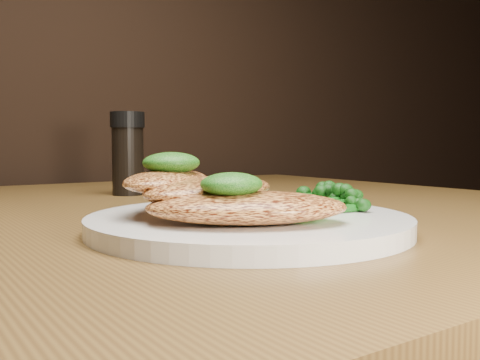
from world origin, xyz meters
TOP-DOWN VIEW (x-y plane):
  - plate at (0.12, 0.87)m, footprint 0.25×0.25m
  - chicken_front at (0.09, 0.83)m, footprint 0.16×0.13m
  - chicken_mid at (0.09, 0.89)m, footprint 0.15×0.12m
  - chicken_back at (0.07, 0.92)m, footprint 0.12×0.12m
  - pesto_front at (0.08, 0.84)m, footprint 0.04×0.04m
  - pesto_back at (0.07, 0.91)m, footprint 0.05×0.05m
  - broccolini_bundle at (0.16, 0.87)m, footprint 0.13×0.11m
  - pepper_grinder at (0.15, 1.20)m, footprint 0.06×0.06m

SIDE VIEW (x-z plane):
  - plate at x=0.12m, z-range 0.75..0.76m
  - broccolini_bundle at x=0.16m, z-range 0.76..0.78m
  - chicken_front at x=0.09m, z-range 0.76..0.79m
  - chicken_mid at x=0.09m, z-range 0.77..0.79m
  - chicken_back at x=0.07m, z-range 0.78..0.80m
  - pesto_front at x=0.08m, z-range 0.78..0.80m
  - pesto_back at x=0.07m, z-range 0.79..0.81m
  - pepper_grinder at x=0.15m, z-range 0.75..0.86m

